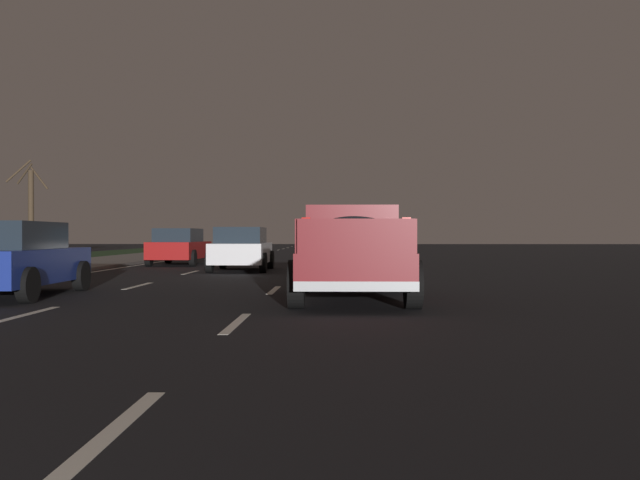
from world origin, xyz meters
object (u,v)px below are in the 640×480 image
(sedan_blue, at_px, (12,259))
(sedan_red, at_px, (180,246))
(pickup_truck, at_px, (352,250))
(bare_tree_far, at_px, (31,211))
(sedan_white, at_px, (242,249))

(sedan_blue, bearing_deg, sedan_red, -0.02)
(pickup_truck, relative_size, bare_tree_far, 1.07)
(pickup_truck, bearing_deg, sedan_blue, 86.70)
(sedan_white, bearing_deg, sedan_blue, 163.05)
(bare_tree_far, bearing_deg, sedan_blue, -157.44)
(bare_tree_far, bearing_deg, pickup_truck, -143.81)
(sedan_blue, distance_m, sedan_red, 15.57)
(sedan_blue, relative_size, sedan_white, 1.01)
(sedan_red, bearing_deg, pickup_truck, -156.42)
(sedan_white, relative_size, bare_tree_far, 0.87)
(sedan_red, xyz_separation_m, bare_tree_far, (5.56, 8.78, 1.70))
(sedan_blue, bearing_deg, bare_tree_far, 22.56)
(pickup_truck, bearing_deg, sedan_red, 23.58)
(sedan_white, bearing_deg, sedan_red, 34.38)
(sedan_red, bearing_deg, sedan_blue, 179.98)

